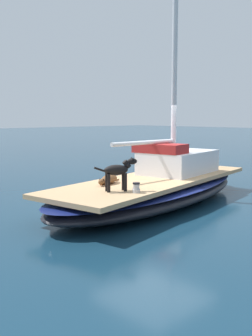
% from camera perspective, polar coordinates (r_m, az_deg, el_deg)
% --- Properties ---
extents(ground_plane, '(120.00, 120.00, 0.00)m').
position_cam_1_polar(ground_plane, '(10.06, 4.16, -5.19)').
color(ground_plane, '#143347').
extents(sailboat_main, '(3.71, 7.56, 0.66)m').
position_cam_1_polar(sailboat_main, '(9.99, 4.18, -3.32)').
color(sailboat_main, black).
rests_on(sailboat_main, ground).
extents(mast_main, '(0.14, 2.27, 6.26)m').
position_cam_1_polar(mast_main, '(10.53, 6.44, 14.23)').
color(mast_main, silver).
rests_on(mast_main, sailboat_main).
extents(cabin_house, '(1.75, 2.43, 0.84)m').
position_cam_1_polar(cabin_house, '(10.85, 7.33, 1.08)').
color(cabin_house, silver).
rests_on(cabin_house, sailboat_main).
extents(dog_black, '(0.46, 0.89, 0.70)m').
position_cam_1_polar(dog_black, '(8.16, -1.14, -0.44)').
color(dog_black, black).
rests_on(dog_black, sailboat_main).
extents(dog_brown, '(0.46, 0.92, 0.22)m').
position_cam_1_polar(dog_brown, '(9.07, -2.54, -1.66)').
color(dog_brown, brown).
rests_on(dog_brown, sailboat_main).
extents(deck_winch, '(0.16, 0.16, 0.21)m').
position_cam_1_polar(deck_winch, '(8.04, 1.50, -2.91)').
color(deck_winch, '#B7B7BC').
rests_on(deck_winch, sailboat_main).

